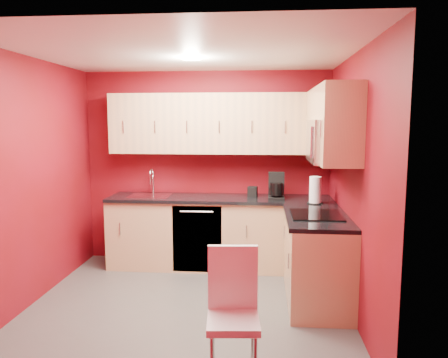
# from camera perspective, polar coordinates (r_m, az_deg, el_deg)

# --- Properties ---
(floor) EXTENTS (3.20, 3.20, 0.00)m
(floor) POSITION_cam_1_polar(r_m,az_deg,el_deg) (4.64, -4.60, -16.02)
(floor) COLOR #454341
(floor) RESTS_ON ground
(ceiling) EXTENTS (3.20, 3.20, 0.00)m
(ceiling) POSITION_cam_1_polar(r_m,az_deg,el_deg) (4.31, -4.97, 16.13)
(ceiling) COLOR white
(ceiling) RESTS_ON wall_back
(wall_back) EXTENTS (3.20, 0.00, 3.20)m
(wall_back) POSITION_cam_1_polar(r_m,az_deg,el_deg) (5.77, -2.24, 1.52)
(wall_back) COLOR maroon
(wall_back) RESTS_ON floor
(wall_front) EXTENTS (3.20, 0.00, 3.20)m
(wall_front) POSITION_cam_1_polar(r_m,az_deg,el_deg) (2.86, -9.93, -4.77)
(wall_front) COLOR maroon
(wall_front) RESTS_ON floor
(wall_left) EXTENTS (0.00, 3.00, 3.00)m
(wall_left) POSITION_cam_1_polar(r_m,az_deg,el_deg) (4.84, -23.80, -0.28)
(wall_left) COLOR maroon
(wall_left) RESTS_ON floor
(wall_right) EXTENTS (0.00, 3.00, 3.00)m
(wall_right) POSITION_cam_1_polar(r_m,az_deg,el_deg) (4.33, 16.59, -0.80)
(wall_right) COLOR maroon
(wall_right) RESTS_ON floor
(base_cabinets_back) EXTENTS (2.80, 0.60, 0.87)m
(base_cabinets_back) POSITION_cam_1_polar(r_m,az_deg,el_deg) (5.60, -0.55, -7.13)
(base_cabinets_back) COLOR tan
(base_cabinets_back) RESTS_ON floor
(base_cabinets_right) EXTENTS (0.60, 1.30, 0.87)m
(base_cabinets_right) POSITION_cam_1_polar(r_m,az_deg,el_deg) (4.70, 11.96, -10.20)
(base_cabinets_right) COLOR tan
(base_cabinets_right) RESTS_ON floor
(countertop_back) EXTENTS (2.80, 0.63, 0.04)m
(countertop_back) POSITION_cam_1_polar(r_m,az_deg,el_deg) (5.49, -0.57, -2.58)
(countertop_back) COLOR black
(countertop_back) RESTS_ON base_cabinets_back
(countertop_right) EXTENTS (0.63, 1.27, 0.04)m
(countertop_right) POSITION_cam_1_polar(r_m,az_deg,el_deg) (4.57, 11.95, -4.81)
(countertop_right) COLOR black
(countertop_right) RESTS_ON base_cabinets_right
(upper_cabinets_back) EXTENTS (2.80, 0.35, 0.75)m
(upper_cabinets_back) POSITION_cam_1_polar(r_m,az_deg,el_deg) (5.55, -0.44, 7.23)
(upper_cabinets_back) COLOR tan
(upper_cabinets_back) RESTS_ON wall_back
(upper_cabinets_right) EXTENTS (0.35, 1.55, 0.75)m
(upper_cabinets_right) POSITION_cam_1_polar(r_m,az_deg,el_deg) (4.69, 13.70, 7.73)
(upper_cabinets_right) COLOR tan
(upper_cabinets_right) RESTS_ON wall_right
(microwave) EXTENTS (0.42, 0.76, 0.42)m
(microwave) POSITION_cam_1_polar(r_m,az_deg,el_deg) (4.45, 13.67, 4.83)
(microwave) COLOR silver
(microwave) RESTS_ON upper_cabinets_right
(cooktop) EXTENTS (0.50, 0.55, 0.01)m
(cooktop) POSITION_cam_1_polar(r_m,az_deg,el_deg) (4.53, 11.95, -4.60)
(cooktop) COLOR black
(cooktop) RESTS_ON countertop_right
(sink) EXTENTS (0.52, 0.42, 0.35)m
(sink) POSITION_cam_1_polar(r_m,az_deg,el_deg) (5.66, -9.66, -1.83)
(sink) COLOR silver
(sink) RESTS_ON countertop_back
(dishwasher_front) EXTENTS (0.60, 0.02, 0.82)m
(dishwasher_front) POSITION_cam_1_polar(r_m,az_deg,el_deg) (5.36, -3.54, -7.84)
(dishwasher_front) COLOR black
(dishwasher_front) RESTS_ON base_cabinets_back
(downlight) EXTENTS (0.20, 0.20, 0.01)m
(downlight) POSITION_cam_1_polar(r_m,az_deg,el_deg) (4.60, -4.29, 15.40)
(downlight) COLOR white
(downlight) RESTS_ON ceiling
(coffee_maker) EXTENTS (0.20, 0.26, 0.33)m
(coffee_maker) POSITION_cam_1_polar(r_m,az_deg,el_deg) (5.35, 6.86, -0.92)
(coffee_maker) COLOR black
(coffee_maker) RESTS_ON countertop_back
(napkin_holder) EXTENTS (0.13, 0.13, 0.13)m
(napkin_holder) POSITION_cam_1_polar(r_m,az_deg,el_deg) (5.53, 3.74, -1.66)
(napkin_holder) COLOR black
(napkin_holder) RESTS_ON countertop_back
(paper_towel) EXTENTS (0.19, 0.19, 0.31)m
(paper_towel) POSITION_cam_1_polar(r_m,az_deg,el_deg) (5.14, 11.82, -1.43)
(paper_towel) COLOR white
(paper_towel) RESTS_ON countertop_right
(dining_chair) EXTENTS (0.41, 0.42, 0.93)m
(dining_chair) POSITION_cam_1_polar(r_m,az_deg,el_deg) (3.31, 1.20, -17.28)
(dining_chair) COLOR silver
(dining_chair) RESTS_ON floor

